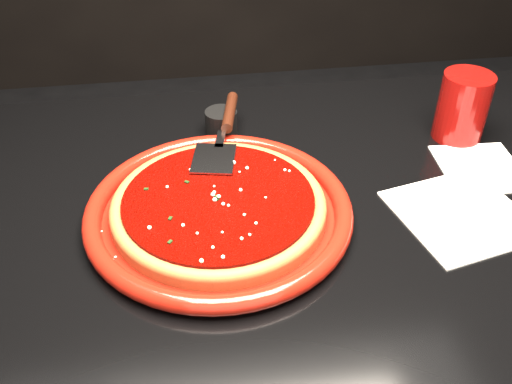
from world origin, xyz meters
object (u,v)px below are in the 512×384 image
Objects in this scene: pizza_server at (224,132)px; cup at (463,107)px; table at (280,357)px; plate at (219,211)px; ramekin at (221,122)px.

pizza_server is 2.32× the size of cup.
plate is at bearing -174.35° from table.
plate is (-0.10, -0.01, 0.39)m from table.
pizza_server is at bearing 81.54° from plate.
ramekin is (0.03, 0.24, 0.01)m from plate.
table is 0.58m from cup.
cup reaches higher than ramekin.
pizza_server is at bearing 117.18° from table.
table is 4.25× the size of pizza_server.
plate reaches higher than table.
cup reaches higher than table.
table is 0.46m from pizza_server.
pizza_server is at bearing -91.80° from ramekin.
cup is at bearing 24.67° from table.
cup is at bearing -9.90° from ramekin.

